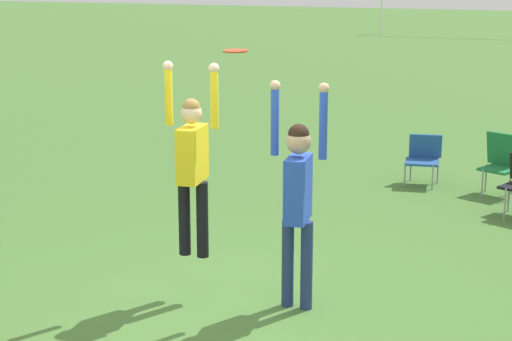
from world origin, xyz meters
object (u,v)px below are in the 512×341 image
person_jumping (192,156)px  frisbee (236,51)px  camping_chair_0 (423,156)px  camping_chair_2 (500,160)px  person_defending (298,190)px

person_jumping → frisbee: frisbee is taller
person_jumping → camping_chair_0: size_ratio=2.58×
person_jumping → camping_chair_2: 5.93m
person_jumping → camping_chair_2: size_ratio=2.15×
person_defending → camping_chair_2: (1.34, 5.20, -0.69)m
person_defending → frisbee: (-0.59, -0.15, 1.32)m
person_jumping → camping_chair_0: (1.24, 5.54, -1.04)m
camping_chair_2 → person_defending: bearing=98.8°
person_defending → camping_chair_2: size_ratio=2.47×
frisbee → camping_chair_0: bearing=82.2°
person_defending → frisbee: frisbee is taller
person_jumping → camping_chair_0: person_jumping is taller
person_defending → frisbee: bearing=-83.3°
person_defending → camping_chair_2: person_defending is taller
person_jumping → frisbee: size_ratio=8.08×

